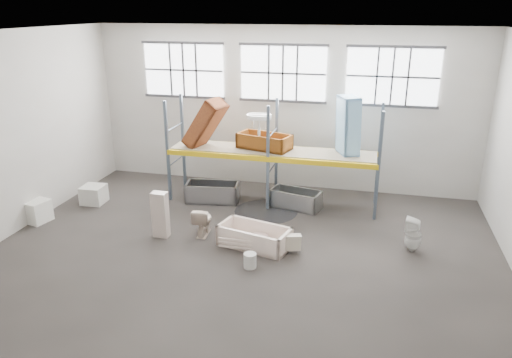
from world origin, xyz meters
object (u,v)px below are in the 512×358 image
(cistern_tall, at_px, (160,215))
(blue_tub_upright, at_px, (348,126))
(bathtub_beige, at_px, (254,236))
(rust_tub_flat, at_px, (264,141))
(bucket, at_px, (250,260))
(toilet_beige, at_px, (203,221))
(carton_near, at_px, (35,211))
(toilet_white, at_px, (413,235))
(steel_tub_left, at_px, (212,192))
(steel_tub_right, at_px, (296,199))

(cistern_tall, relative_size, blue_tub_upright, 0.73)
(bathtub_beige, height_order, rust_tub_flat, rust_tub_flat)
(bucket, bearing_deg, toilet_beige, 139.76)
(rust_tub_flat, bearing_deg, cistern_tall, -123.22)
(bathtub_beige, distance_m, carton_near, 6.11)
(bathtub_beige, height_order, cistern_tall, cistern_tall)
(toilet_white, bearing_deg, cistern_tall, -73.97)
(steel_tub_left, distance_m, carton_near, 4.89)
(cistern_tall, height_order, carton_near, cistern_tall)
(blue_tub_upright, bearing_deg, steel_tub_right, -160.92)
(toilet_beige, distance_m, rust_tub_flat, 3.19)
(bathtub_beige, bearing_deg, steel_tub_left, 141.51)
(steel_tub_left, bearing_deg, toilet_white, -18.11)
(cistern_tall, bearing_deg, rust_tub_flat, 57.92)
(rust_tub_flat, distance_m, blue_tub_upright, 2.43)
(steel_tub_left, distance_m, bucket, 4.07)
(blue_tub_upright, xyz_separation_m, carton_near, (-8.04, -3.06, -2.10))
(toilet_beige, bearing_deg, toilet_white, -179.78)
(steel_tub_right, distance_m, blue_tub_upright, 2.56)
(toilet_beige, xyz_separation_m, carton_near, (-4.69, -0.31, -0.07))
(toilet_white, relative_size, rust_tub_flat, 0.55)
(toilet_beige, relative_size, cistern_tall, 0.63)
(steel_tub_right, height_order, bucket, steel_tub_right)
(toilet_beige, relative_size, carton_near, 1.07)
(toilet_beige, bearing_deg, bathtub_beige, 163.83)
(steel_tub_left, bearing_deg, steel_tub_right, 2.71)
(bathtub_beige, bearing_deg, toilet_beige, -178.47)
(bucket, bearing_deg, toilet_white, 25.23)
(cistern_tall, xyz_separation_m, rust_tub_flat, (1.98, 3.02, 1.23))
(cistern_tall, bearing_deg, blue_tub_upright, 36.83)
(steel_tub_left, bearing_deg, carton_near, -149.46)
(bathtub_beige, bearing_deg, steel_tub_right, 91.44)
(bathtub_beige, relative_size, cistern_tall, 1.45)
(bathtub_beige, height_order, carton_near, carton_near)
(toilet_white, height_order, steel_tub_right, toilet_white)
(toilet_beige, distance_m, carton_near, 4.70)
(bathtub_beige, distance_m, bucket, 1.03)
(bucket, relative_size, carton_near, 0.49)
(bathtub_beige, distance_m, toilet_white, 3.77)
(bathtub_beige, distance_m, cistern_tall, 2.44)
(steel_tub_right, bearing_deg, rust_tub_flat, 160.36)
(cistern_tall, height_order, rust_tub_flat, rust_tub_flat)
(toilet_white, bearing_deg, steel_tub_right, -112.56)
(bathtub_beige, bearing_deg, cistern_tall, -164.89)
(toilet_beige, relative_size, toilet_white, 0.89)
(toilet_beige, height_order, blue_tub_upright, blue_tub_upright)
(rust_tub_flat, bearing_deg, toilet_white, -29.24)
(bathtub_beige, relative_size, rust_tub_flat, 1.12)
(toilet_white, relative_size, blue_tub_upright, 0.52)
(toilet_beige, relative_size, rust_tub_flat, 0.48)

